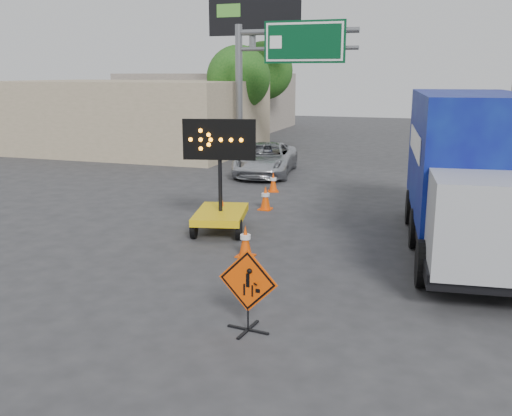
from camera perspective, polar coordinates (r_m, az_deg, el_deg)
The scene contains 16 objects.
ground at distance 11.40m, azimuth -2.09°, elevation -9.60°, with size 100.00×100.00×0.00m, color #2D2D30.
storefront_left_near at distance 34.77m, azimuth -12.35°, elevation 9.02°, with size 14.00×10.00×4.00m, color tan.
storefront_left_far at distance 47.70m, azimuth -4.71°, elevation 10.61°, with size 12.00×10.00×4.40m, color #A29487.
highway_gantry at distance 28.95m, azimuth 2.21°, elevation 14.59°, with size 6.18×0.38×6.90m.
billboard at distance 37.78m, azimuth -0.19°, elevation 17.77°, with size 6.10×0.54×9.85m.
tree_left_near at distance 33.91m, azimuth -1.76°, elevation 12.87°, with size 3.71×3.71×6.03m.
tree_left_far at distance 41.80m, azimuth 0.81°, elevation 13.56°, with size 4.10×4.10×6.66m.
construction_sign at distance 10.00m, azimuth -0.81°, elevation -8.04°, with size 1.13×0.80×1.50m.
arrow_board at distance 16.27m, azimuth -3.56°, elevation 0.07°, with size 2.01×2.50×3.22m.
pickup_truck at distance 25.52m, azimuth 1.01°, elevation 4.92°, with size 2.33×5.05×1.40m, color #BBBDC3.
box_truck at distance 15.19m, azimuth 20.55°, elevation 2.46°, with size 3.36×8.57×3.96m.
cone_a at distance 14.09m, azimuth -1.06°, elevation -3.32°, with size 0.45×0.45×0.80m.
cone_b at distance 16.94m, azimuth -3.33°, elevation -0.52°, with size 0.51×0.51×0.77m.
cone_c at distance 18.98m, azimuth 0.99°, elevation 1.01°, with size 0.43×0.43×0.78m.
cone_d at distance 18.93m, azimuth 0.93°, elevation 1.02°, with size 0.43×0.43×0.80m.
cone_e at distance 21.86m, azimuth 1.74°, elevation 2.64°, with size 0.50×0.50×0.77m.
Camera 1 is at (3.72, -9.82, 4.44)m, focal length 40.00 mm.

